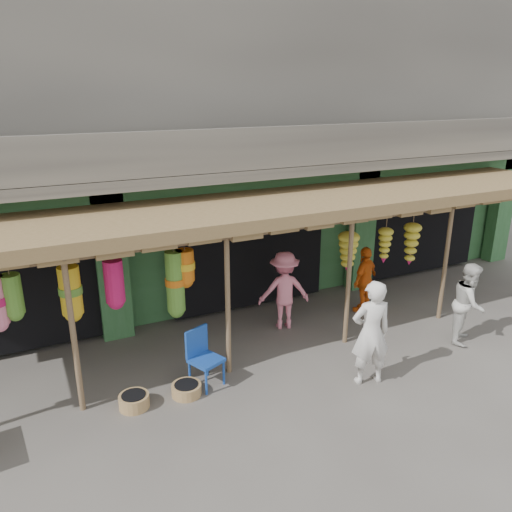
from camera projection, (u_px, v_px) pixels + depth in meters
name	position (u px, v px, depth m)	size (l,w,h in m)	color
ground	(296.00, 348.00, 9.68)	(80.00, 80.00, 0.00)	#514C47
building	(203.00, 147.00, 12.74)	(16.40, 6.80, 7.00)	gray
awning	(272.00, 211.00, 9.48)	(14.00, 2.70, 2.79)	brown
blue_chair	(202.00, 354.00, 8.38)	(0.62, 0.63, 1.00)	#18429D
basket_mid	(187.00, 390.00, 8.19)	(0.49, 0.49, 0.19)	#9E7E46
basket_right	(134.00, 401.00, 7.87)	(0.48, 0.48, 0.22)	olive
person_front	(371.00, 333.00, 8.30)	(0.68, 0.45, 1.86)	silver
person_right	(469.00, 303.00, 9.74)	(0.79, 0.61, 1.62)	beige
person_vendor	(365.00, 280.00, 11.06)	(0.89, 0.37, 1.52)	orange
person_shopper	(284.00, 290.00, 10.30)	(1.07, 0.62, 1.66)	pink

